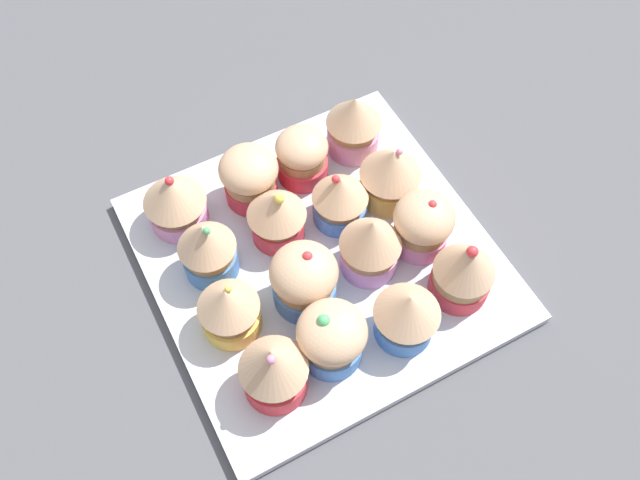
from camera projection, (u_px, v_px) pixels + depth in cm
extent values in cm
cube|color=#4C4C51|center=(320.00, 268.00, 71.28)|extent=(180.00, 180.00, 3.00)
cube|color=silver|center=(320.00, 258.00, 69.48)|extent=(32.56, 32.56, 1.20)
cylinder|color=#D1333D|center=(459.00, 284.00, 66.01)|extent=(5.77, 5.77, 2.35)
cylinder|color=#AD7F51|center=(463.00, 274.00, 64.35)|extent=(5.46, 5.46, 1.51)
cone|color=tan|center=(468.00, 261.00, 62.08)|extent=(5.83, 5.83, 3.77)
sphere|color=red|center=(472.00, 252.00, 60.57)|extent=(1.08, 1.08, 1.08)
cylinder|color=pink|center=(420.00, 236.00, 68.76)|extent=(5.43, 5.43, 2.32)
cylinder|color=#AD7F51|center=(422.00, 227.00, 67.28)|extent=(5.12, 5.12, 1.11)
ellipsoid|color=tan|center=(424.00, 217.00, 65.77)|extent=(5.96, 5.96, 4.03)
sphere|color=red|center=(432.00, 204.00, 64.26)|extent=(0.85, 0.85, 0.85)
cylinder|color=#EFC651|center=(389.00, 187.00, 71.56)|extent=(6.03, 6.03, 2.73)
cylinder|color=#AD7F51|center=(390.00, 177.00, 69.95)|extent=(5.58, 5.58, 1.02)
cone|color=tan|center=(392.00, 163.00, 68.02)|extent=(6.33, 6.33, 3.49)
sphere|color=pink|center=(400.00, 152.00, 66.67)|extent=(0.66, 0.66, 0.66)
cylinder|color=pink|center=(353.00, 139.00, 74.82)|extent=(5.60, 5.60, 2.78)
cylinder|color=#AD7F51|center=(354.00, 126.00, 73.03)|extent=(4.93, 4.93, 1.39)
cone|color=tan|center=(355.00, 111.00, 70.94)|extent=(5.90, 5.90, 3.49)
cylinder|color=#477AC6|center=(404.00, 325.00, 63.76)|extent=(5.49, 5.49, 2.43)
cylinder|color=#AD7F51|center=(406.00, 316.00, 62.08)|extent=(4.99, 4.99, 1.48)
cone|color=tan|center=(409.00, 306.00, 60.13)|extent=(6.12, 6.12, 3.07)
cylinder|color=pink|center=(369.00, 257.00, 67.36)|extent=(5.70, 5.70, 2.60)
cylinder|color=#AD7F51|center=(370.00, 247.00, 65.71)|extent=(5.45, 5.45, 1.25)
cone|color=tan|center=(372.00, 234.00, 63.57)|extent=(6.01, 6.01, 3.72)
cylinder|color=#477AC6|center=(340.00, 210.00, 70.40)|extent=(5.51, 5.51, 2.28)
cylinder|color=#AD7F51|center=(340.00, 200.00, 68.93)|extent=(4.93, 4.93, 1.14)
cone|color=tan|center=(341.00, 189.00, 67.18)|extent=(5.67, 5.67, 2.94)
sphere|color=red|center=(336.00, 179.00, 66.10)|extent=(0.81, 0.81, 0.81)
cylinder|color=#D1333D|center=(302.00, 167.00, 73.19)|extent=(5.43, 5.43, 2.29)
cylinder|color=#AD7F51|center=(302.00, 157.00, 71.69)|extent=(4.79, 4.79, 1.20)
ellipsoid|color=tan|center=(302.00, 147.00, 70.30)|extent=(5.45, 5.45, 3.38)
cylinder|color=#477AC6|center=(331.00, 347.00, 62.56)|extent=(5.72, 5.72, 2.59)
cylinder|color=#AD7F51|center=(332.00, 339.00, 60.97)|extent=(5.24, 5.24, 1.12)
ellipsoid|color=tan|center=(332.00, 332.00, 59.53)|extent=(6.28, 6.28, 3.74)
sphere|color=#4CB266|center=(324.00, 321.00, 58.21)|extent=(1.17, 1.17, 1.17)
cylinder|color=#477AC6|center=(305.00, 291.00, 65.41)|extent=(6.03, 6.03, 2.74)
cylinder|color=#AD7F51|center=(304.00, 281.00, 63.76)|extent=(5.47, 5.47, 1.10)
ellipsoid|color=tan|center=(304.00, 272.00, 62.21)|extent=(6.33, 6.33, 4.21)
sphere|color=red|center=(307.00, 257.00, 60.78)|extent=(0.96, 0.96, 0.96)
cylinder|color=#D1333D|center=(278.00, 228.00, 69.09)|extent=(5.32, 5.32, 2.65)
cylinder|color=#AD7F51|center=(277.00, 217.00, 67.48)|extent=(4.94, 4.94, 1.11)
cone|color=tan|center=(276.00, 205.00, 65.62)|extent=(5.87, 5.87, 3.21)
sphere|color=#EAD64C|center=(279.00, 199.00, 64.24)|extent=(1.00, 1.00, 1.00)
cylinder|color=#D1333D|center=(251.00, 189.00, 71.60)|extent=(5.44, 5.44, 2.45)
cylinder|color=#AD7F51|center=(250.00, 179.00, 70.04)|extent=(5.16, 5.16, 1.19)
ellipsoid|color=tan|center=(248.00, 169.00, 68.56)|extent=(6.02, 6.02, 3.75)
cylinder|color=#D1333D|center=(275.00, 380.00, 60.96)|extent=(5.77, 5.77, 2.65)
cylinder|color=#AD7F51|center=(274.00, 371.00, 59.14)|extent=(5.20, 5.20, 1.57)
cone|color=tan|center=(272.00, 360.00, 56.86)|extent=(6.09, 6.09, 3.75)
sphere|color=pink|center=(271.00, 360.00, 55.03)|extent=(0.78, 0.78, 0.78)
cylinder|color=#EFC651|center=(232.00, 319.00, 64.18)|extent=(5.61, 5.61, 2.24)
cylinder|color=#AD7F51|center=(229.00, 310.00, 62.55)|extent=(4.96, 4.96, 1.57)
cone|color=tan|center=(226.00, 300.00, 60.62)|extent=(5.73, 5.73, 2.92)
sphere|color=#EAD64C|center=(228.00, 289.00, 59.64)|extent=(0.64, 0.64, 0.64)
cylinder|color=#477AC6|center=(211.00, 261.00, 67.06)|extent=(5.32, 5.32, 2.73)
cylinder|color=#AD7F51|center=(208.00, 250.00, 65.24)|extent=(4.87, 4.87, 1.52)
cone|color=tan|center=(204.00, 237.00, 63.13)|extent=(5.58, 5.58, 3.39)
sphere|color=#4CB266|center=(207.00, 231.00, 61.60)|extent=(0.71, 0.71, 0.71)
cylinder|color=pink|center=(179.00, 214.00, 70.15)|extent=(5.89, 5.89, 2.25)
cylinder|color=#AD7F51|center=(176.00, 204.00, 68.64)|extent=(5.27, 5.27, 1.27)
cone|color=tan|center=(172.00, 191.00, 66.68)|extent=(6.28, 6.28, 3.29)
sphere|color=red|center=(169.00, 181.00, 65.46)|extent=(0.89, 0.89, 0.89)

